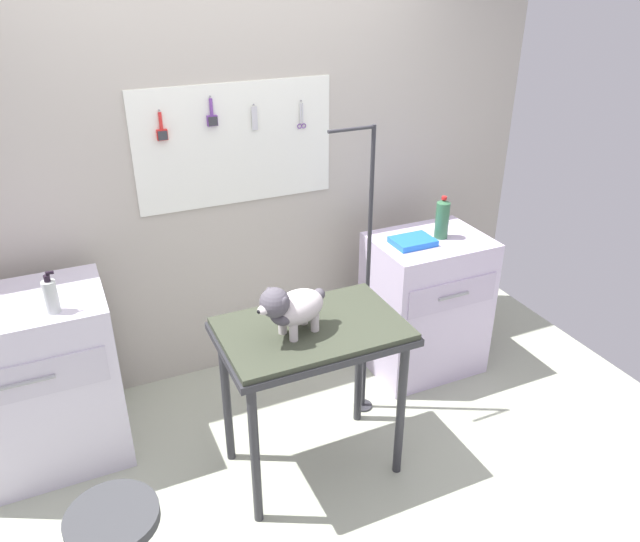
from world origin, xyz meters
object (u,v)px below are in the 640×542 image
stool (115,532)px  soda_bottle (442,219)px  grooming_table (312,344)px  counter_left (35,383)px  cabinet_right (425,304)px  grooming_arm (366,291)px  dog (291,307)px

stool → soda_bottle: soda_bottle is taller
grooming_table → soda_bottle: (1.07, 0.53, 0.26)m
soda_bottle → grooming_table: bearing=-153.6°
counter_left → stool: bearing=-77.2°
cabinet_right → counter_left: bearing=177.3°
grooming_arm → dog: grooming_arm is taller
grooming_arm → counter_left: (-1.70, 0.34, -0.32)m
stool → counter_left: bearing=102.8°
grooming_table → counter_left: size_ratio=0.93×
grooming_arm → stool: (-1.46, -0.73, -0.35)m
grooming_arm → cabinet_right: 0.69m
grooming_arm → stool: bearing=-153.4°
grooming_table → grooming_arm: (0.45, 0.30, 0.03)m
counter_left → soda_bottle: bearing=-2.7°
grooming_table → cabinet_right: size_ratio=0.98×
grooming_table → dog: 0.27m
grooming_table → soda_bottle: 1.23m
grooming_arm → dog: size_ratio=4.61×
grooming_table → counter_left: (-1.25, 0.64, -0.28)m
stool → dog: bearing=23.8°
grooming_arm → cabinet_right: grooming_arm is taller
counter_left → grooming_arm: bearing=-11.4°
counter_left → stool: size_ratio=1.76×
counter_left → stool: 1.10m
stool → soda_bottle: (2.08, 0.96, 0.58)m
counter_left → cabinet_right: (2.26, -0.11, -0.02)m
dog → counter_left: bearing=149.3°
grooming_table → grooming_arm: 0.54m
grooming_table → stool: 1.14m
counter_left → soda_bottle: 2.39m
cabinet_right → stool: size_ratio=1.68×
counter_left → soda_bottle: (2.32, -0.11, 0.55)m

